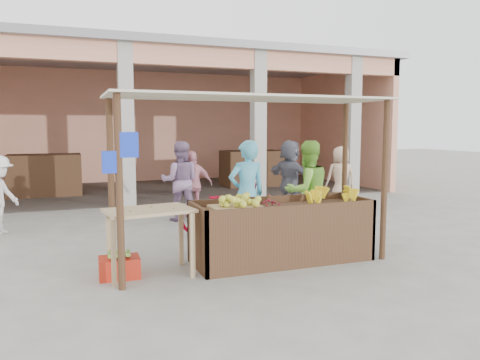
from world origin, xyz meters
name	(u,v)px	position (x,y,z in m)	size (l,w,h in m)	color
ground	(250,264)	(0.00, 0.00, 0.00)	(60.00, 60.00, 0.00)	slate
market_building	(147,104)	(0.05, 8.93, 2.70)	(14.40, 6.40, 4.20)	#EC987B
fruit_stall	(282,234)	(0.50, 0.00, 0.40)	(2.60, 0.95, 0.80)	#4A2D1D
stall_awning	(248,126)	(-0.01, 0.06, 1.98)	(4.09, 1.35, 2.39)	#4A2D1D
banana_heap	(331,198)	(1.30, -0.04, 0.89)	(1.02, 0.56, 0.19)	yellow
melon_tray	(237,204)	(-0.22, -0.05, 0.89)	(0.70, 0.60, 0.19)	tan
berry_heap	(268,203)	(0.27, -0.03, 0.87)	(0.47, 0.38, 0.15)	maroon
side_table	(149,220)	(-1.43, 0.01, 0.75)	(1.19, 0.88, 0.89)	tan
papaya_pile	(149,201)	(-1.43, 0.01, 0.99)	(0.73, 0.41, 0.21)	#4F802A
red_crate	(119,267)	(-1.83, 0.03, 0.13)	(0.52, 0.37, 0.27)	#B02312
plantain_bundle	(119,254)	(-1.83, 0.03, 0.31)	(0.40, 0.28, 0.08)	olive
produce_sacks	(271,190)	(2.79, 5.38, 0.28)	(0.73, 0.68, 0.55)	maroon
vendor_blue	(247,190)	(0.32, 0.95, 0.94)	(0.70, 0.52, 1.87)	#4CB0D0
vendor_green	(307,189)	(1.44, 0.96, 0.91)	(0.88, 0.51, 1.83)	#82CC3E
motorcycle	(228,206)	(0.38, 2.04, 0.50)	(1.92, 0.66, 1.00)	maroon
shopper_b	(193,182)	(0.16, 3.75, 0.78)	(0.91, 0.49, 1.55)	pink
shopper_c	(341,174)	(3.78, 3.56, 0.84)	(0.81, 0.53, 1.68)	tan
shopper_d	(290,174)	(2.46, 3.64, 0.89)	(1.64, 0.67, 1.77)	#4F525D
shopper_f	(180,177)	(-0.18, 3.52, 0.92)	(0.90, 0.51, 1.84)	slate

